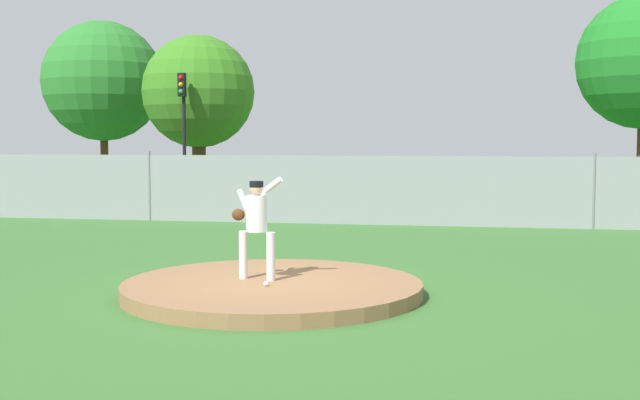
# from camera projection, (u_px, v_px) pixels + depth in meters

# --- Properties ---
(ground_plane) EXTENTS (80.00, 80.00, 0.00)m
(ground_plane) POSITION_uv_depth(u_px,v_px,m) (337.00, 243.00, 17.78)
(ground_plane) COLOR #386B2D
(asphalt_strip) EXTENTS (44.00, 7.00, 0.01)m
(asphalt_strip) POSITION_uv_depth(u_px,v_px,m) (378.00, 210.00, 26.12)
(asphalt_strip) COLOR #2B2B2D
(asphalt_strip) RESTS_ON ground_plane
(pitchers_mound) EXTENTS (4.49, 4.49, 0.21)m
(pitchers_mound) POSITION_uv_depth(u_px,v_px,m) (273.00, 288.00, 11.89)
(pitchers_mound) COLOR olive
(pitchers_mound) RESTS_ON ground_plane
(pitcher_youth) EXTENTS (0.82, 0.32, 1.57)m
(pitcher_youth) POSITION_uv_depth(u_px,v_px,m) (256.00, 219.00, 11.98)
(pitcher_youth) COLOR silver
(pitcher_youth) RESTS_ON pitchers_mound
(baseball) EXTENTS (0.07, 0.07, 0.07)m
(baseball) POSITION_uv_depth(u_px,v_px,m) (266.00, 284.00, 11.50)
(baseball) COLOR white
(baseball) RESTS_ON pitchers_mound
(chainlink_fence) EXTENTS (30.47, 0.07, 1.98)m
(chainlink_fence) POSITION_uv_depth(u_px,v_px,m) (361.00, 190.00, 21.63)
(chainlink_fence) COLOR gray
(chainlink_fence) RESTS_ON ground_plane
(parked_car_red) EXTENTS (1.94, 4.35, 1.65)m
(parked_car_red) POSITION_uv_depth(u_px,v_px,m) (144.00, 183.00, 27.76)
(parked_car_red) COLOR #A81919
(parked_car_red) RESTS_ON ground_plane
(parked_car_slate) EXTENTS (2.01, 4.56, 1.53)m
(parked_car_slate) POSITION_uv_depth(u_px,v_px,m) (487.00, 189.00, 25.17)
(parked_car_slate) COLOR slate
(parked_car_slate) RESTS_ON ground_plane
(parked_car_silver) EXTENTS (2.08, 4.49, 1.53)m
(parked_car_silver) POSITION_uv_depth(u_px,v_px,m) (381.00, 187.00, 26.25)
(parked_car_silver) COLOR #B7BABF
(parked_car_silver) RESTS_ON ground_plane
(parked_car_burgundy) EXTENTS (2.08, 4.88, 1.71)m
(parked_car_burgundy) POSITION_uv_depth(u_px,v_px,m) (618.00, 188.00, 24.57)
(parked_car_burgundy) COLOR maroon
(parked_car_burgundy) RESTS_ON ground_plane
(parked_car_navy) EXTENTS (2.01, 4.39, 1.63)m
(parked_car_navy) POSITION_uv_depth(u_px,v_px,m) (289.00, 185.00, 26.87)
(parked_car_navy) COLOR #161E4C
(parked_car_navy) RESTS_ON ground_plane
(traffic_cone_orange) EXTENTS (0.40, 0.40, 0.55)m
(traffic_cone_orange) POSITION_uv_depth(u_px,v_px,m) (562.00, 205.00, 24.99)
(traffic_cone_orange) COLOR orange
(traffic_cone_orange) RESTS_ON asphalt_strip
(traffic_light_near) EXTENTS (0.28, 0.46, 4.88)m
(traffic_light_near) POSITION_uv_depth(u_px,v_px,m) (183.00, 113.00, 31.01)
(traffic_light_near) COLOR black
(traffic_light_near) RESTS_ON ground_plane
(tree_tall_centre) EXTENTS (5.70, 5.70, 7.93)m
(tree_tall_centre) POSITION_uv_depth(u_px,v_px,m) (103.00, 81.00, 37.94)
(tree_tall_centre) COLOR #4C331E
(tree_tall_centre) RESTS_ON ground_plane
(tree_broad_left) EXTENTS (4.76, 4.76, 6.71)m
(tree_broad_left) POSITION_uv_depth(u_px,v_px,m) (198.00, 92.00, 33.70)
(tree_broad_left) COLOR #4C331E
(tree_broad_left) RESTS_ON ground_plane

